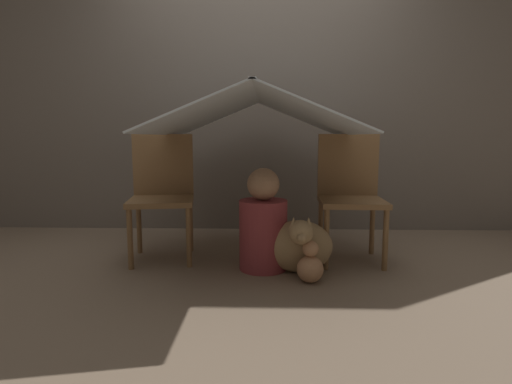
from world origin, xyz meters
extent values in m
plane|color=#7A6651|center=(0.00, 0.00, 0.00)|extent=(8.80, 8.80, 0.00)
cube|color=#6B6056|center=(0.00, 1.19, 1.25)|extent=(7.00, 0.05, 2.50)
cylinder|color=brown|center=(-0.81, -0.02, 0.20)|extent=(0.04, 0.04, 0.40)
cylinder|color=brown|center=(-0.44, 0.05, 0.20)|extent=(0.04, 0.04, 0.40)
cylinder|color=brown|center=(-0.87, 0.36, 0.20)|extent=(0.04, 0.04, 0.40)
cylinder|color=brown|center=(-0.50, 0.42, 0.20)|extent=(0.04, 0.04, 0.40)
cube|color=brown|center=(-0.66, 0.20, 0.42)|extent=(0.50, 0.50, 0.04)
cube|color=brown|center=(-0.69, 0.40, 0.66)|extent=(0.43, 0.10, 0.44)
cylinder|color=brown|center=(0.46, 0.02, 0.20)|extent=(0.04, 0.04, 0.40)
cylinder|color=brown|center=(0.84, 0.01, 0.20)|extent=(0.04, 0.04, 0.40)
cylinder|color=brown|center=(0.48, 0.40, 0.20)|extent=(0.04, 0.04, 0.40)
cylinder|color=brown|center=(0.85, 0.38, 0.20)|extent=(0.04, 0.04, 0.40)
cube|color=brown|center=(0.66, 0.20, 0.42)|extent=(0.45, 0.45, 0.04)
cube|color=brown|center=(0.66, 0.40, 0.66)|extent=(0.43, 0.04, 0.44)
cube|color=silver|center=(-0.33, 0.20, 1.02)|extent=(0.66, 1.39, 0.28)
cube|color=silver|center=(0.33, 0.20, 1.02)|extent=(0.66, 1.39, 0.28)
cube|color=silver|center=(0.00, 0.20, 1.15)|extent=(0.04, 1.39, 0.01)
cylinder|color=maroon|center=(0.05, 0.02, 0.23)|extent=(0.31, 0.31, 0.46)
sphere|color=#9E7556|center=(0.05, 0.02, 0.56)|extent=(0.21, 0.21, 0.21)
ellipsoid|color=#9E7F56|center=(0.28, -0.04, 0.17)|extent=(0.43, 0.23, 0.34)
sphere|color=#9E7F56|center=(0.28, -0.20, 0.30)|extent=(0.15, 0.15, 0.15)
ellipsoid|color=#9E7F56|center=(0.28, -0.27, 0.28)|extent=(0.06, 0.07, 0.05)
cone|color=#9E7F56|center=(0.23, -0.20, 0.36)|extent=(0.05, 0.05, 0.07)
cone|color=#9E7F56|center=(0.32, -0.20, 0.36)|extent=(0.05, 0.05, 0.07)
sphere|color=tan|center=(0.33, -0.22, 0.08)|extent=(0.16, 0.16, 0.16)
sphere|color=tan|center=(0.33, -0.22, 0.21)|extent=(0.10, 0.10, 0.10)
camera|label=1|loc=(0.08, -2.52, 0.86)|focal=28.00mm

